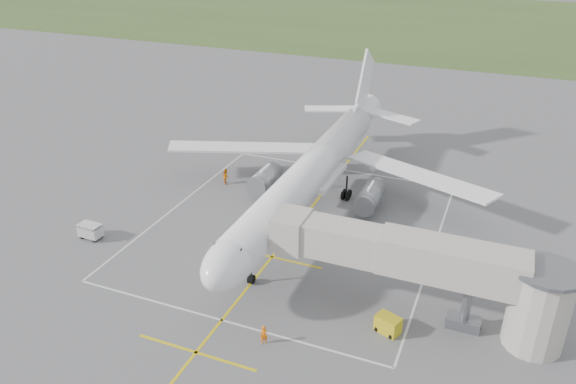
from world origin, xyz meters
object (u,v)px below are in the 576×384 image
at_px(gpu_unit, 388,324).
at_px(baggage_cart, 90,231).
at_px(ramp_worker_nose, 264,335).
at_px(jet_bridge, 440,271).
at_px(ramp_worker_wing, 226,176).
at_px(airliner, 312,172).

distance_m(gpu_unit, baggage_cart, 30.95).
relative_size(baggage_cart, ramp_worker_nose, 1.45).
bearing_deg(ramp_worker_nose, jet_bridge, 2.97).
height_order(baggage_cart, ramp_worker_wing, ramp_worker_wing).
xyz_separation_m(airliner, ramp_worker_nose, (4.27, -21.89, -3.60)).
relative_size(gpu_unit, baggage_cart, 0.95).
bearing_deg(ramp_worker_nose, airliner, 70.29).
relative_size(gpu_unit, ramp_worker_nose, 1.38).
relative_size(jet_bridge, ramp_worker_nose, 14.75).
height_order(jet_bridge, ramp_worker_nose, jet_bridge).
distance_m(gpu_unit, ramp_worker_wing, 30.90).
height_order(airliner, baggage_cart, airliner).
bearing_deg(ramp_worker_wing, gpu_unit, -159.12).
height_order(jet_bridge, ramp_worker_wing, jet_bridge).
bearing_deg(baggage_cart, gpu_unit, -2.41).
bearing_deg(ramp_worker_wing, baggage_cart, 127.43).
height_order(ramp_worker_nose, ramp_worker_wing, ramp_worker_wing).
height_order(airliner, gpu_unit, airliner).
bearing_deg(gpu_unit, ramp_worker_wing, 162.19).
distance_m(jet_bridge, gpu_unit, 5.81).
height_order(airliner, ramp_worker_wing, airliner).
bearing_deg(jet_bridge, ramp_worker_wing, 149.22).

